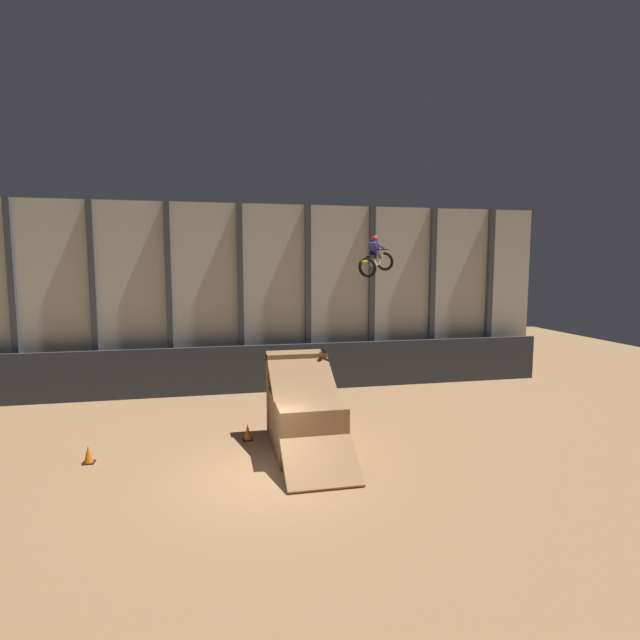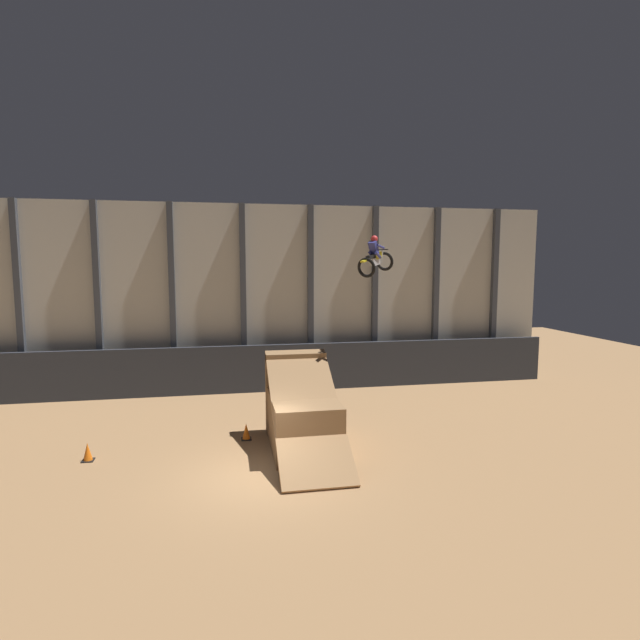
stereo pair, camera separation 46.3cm
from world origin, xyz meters
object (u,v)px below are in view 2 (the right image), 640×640
(dirt_ramp, at_px, (302,415))
(traffic_cone_near_ramp, at_px, (246,432))
(rider_bike_solo, at_px, (375,258))
(traffic_cone_arena_edge, at_px, (88,452))

(dirt_ramp, relative_size, traffic_cone_near_ramp, 9.13)
(rider_bike_solo, relative_size, traffic_cone_near_ramp, 2.87)
(rider_bike_solo, distance_m, traffic_cone_near_ramp, 7.83)
(dirt_ramp, height_order, traffic_cone_arena_edge, dirt_ramp)
(dirt_ramp, bearing_deg, traffic_cone_arena_edge, -179.30)
(dirt_ramp, distance_m, traffic_cone_near_ramp, 2.23)
(dirt_ramp, bearing_deg, rider_bike_solo, 26.27)
(dirt_ramp, distance_m, rider_bike_solo, 6.30)
(dirt_ramp, height_order, traffic_cone_near_ramp, dirt_ramp)
(traffic_cone_near_ramp, bearing_deg, rider_bike_solo, 6.20)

